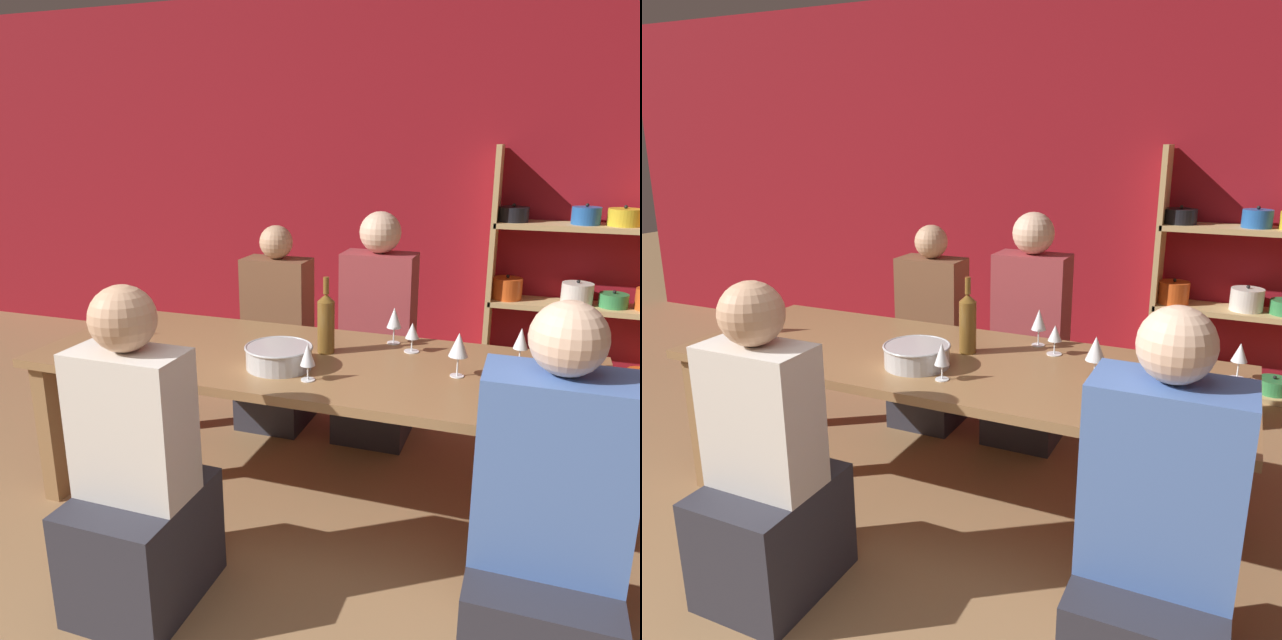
% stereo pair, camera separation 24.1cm
% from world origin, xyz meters
% --- Properties ---
extents(wall_back_red, '(8.80, 0.06, 2.70)m').
position_xyz_m(wall_back_red, '(0.00, 3.83, 1.35)').
color(wall_back_red, maroon).
rests_on(wall_back_red, ground_plane).
extents(shelf_unit, '(1.19, 0.30, 1.63)m').
position_xyz_m(shelf_unit, '(1.22, 3.63, 0.68)').
color(shelf_unit, tan).
rests_on(shelf_unit, ground_plane).
extents(dining_table, '(2.51, 0.91, 0.72)m').
position_xyz_m(dining_table, '(0.01, 1.62, 0.64)').
color(dining_table, olive).
rests_on(dining_table, ground_plane).
extents(mixing_bowl, '(0.29, 0.29, 0.10)m').
position_xyz_m(mixing_bowl, '(-0.08, 1.47, 0.77)').
color(mixing_bowl, '#B7BABC').
rests_on(mixing_bowl, dining_table).
extents(wine_bottle_green, '(0.08, 0.08, 0.35)m').
position_xyz_m(wine_bottle_green, '(0.04, 1.72, 0.86)').
color(wine_bottle_green, brown).
rests_on(wine_bottle_green, dining_table).
extents(wine_glass_red_a, '(0.07, 0.07, 0.16)m').
position_xyz_m(wine_glass_red_a, '(0.88, 1.86, 0.83)').
color(wine_glass_red_a, white).
rests_on(wine_glass_red_a, dining_table).
extents(wine_glass_white_a, '(0.07, 0.07, 0.14)m').
position_xyz_m(wine_glass_white_a, '(0.41, 1.86, 0.82)').
color(wine_glass_white_a, white).
rests_on(wine_glass_white_a, dining_table).
extents(wine_glass_red_b, '(0.08, 0.08, 0.19)m').
position_xyz_m(wine_glass_red_b, '(0.65, 1.61, 0.85)').
color(wine_glass_red_b, white).
rests_on(wine_glass_red_b, dining_table).
extents(wine_glass_white_b, '(0.06, 0.06, 0.16)m').
position_xyz_m(wine_glass_white_b, '(0.09, 1.37, 0.83)').
color(wine_glass_white_b, white).
rests_on(wine_glass_white_b, dining_table).
extents(wine_glass_white_c, '(0.07, 0.07, 0.16)m').
position_xyz_m(wine_glass_white_c, '(-1.02, 1.59, 0.83)').
color(wine_glass_white_c, white).
rests_on(wine_glass_white_c, dining_table).
extents(wine_glass_red_c, '(0.07, 0.07, 0.18)m').
position_xyz_m(wine_glass_red_c, '(0.30, 1.95, 0.84)').
color(wine_glass_red_c, white).
rests_on(wine_glass_red_c, dining_table).
extents(wine_glass_white_d, '(0.08, 0.08, 0.18)m').
position_xyz_m(wine_glass_white_d, '(0.92, 1.38, 0.85)').
color(wine_glass_white_d, white).
rests_on(wine_glass_white_d, dining_table).
extents(wine_glass_white_e, '(0.07, 0.07, 0.15)m').
position_xyz_m(wine_glass_white_e, '(1.17, 1.87, 0.83)').
color(wine_glass_white_e, white).
rests_on(wine_glass_white_e, dining_table).
extents(cell_phone, '(0.17, 0.12, 0.01)m').
position_xyz_m(cell_phone, '(-0.76, 1.36, 0.73)').
color(cell_phone, black).
rests_on(cell_phone, dining_table).
extents(person_near_a, '(0.40, 0.50, 1.20)m').
position_xyz_m(person_near_a, '(-0.36, 0.81, 0.45)').
color(person_near_a, '#2D2D38').
rests_on(person_near_a, ground_plane).
extents(person_far_a, '(0.39, 0.48, 1.19)m').
position_xyz_m(person_far_a, '(-0.50, 2.41, 0.44)').
color(person_far_a, '#2D2D38').
rests_on(person_far_a, ground_plane).
extents(person_near_b, '(0.42, 0.52, 1.26)m').
position_xyz_m(person_near_b, '(1.01, 0.84, 0.46)').
color(person_near_b, '#2D2D38').
rests_on(person_near_b, ground_plane).
extents(person_far_b, '(0.40, 0.50, 1.29)m').
position_xyz_m(person_far_b, '(0.10, 2.45, 0.48)').
color(person_far_b, '#2D2D38').
rests_on(person_far_b, ground_plane).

